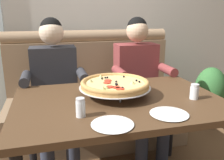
% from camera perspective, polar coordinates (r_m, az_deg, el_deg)
% --- Properties ---
extents(back_wall_with_window, '(6.00, 0.12, 2.80)m').
position_cam_1_polar(back_wall_with_window, '(2.97, -6.79, 17.24)').
color(back_wall_with_window, beige).
rests_on(back_wall_with_window, ground_plane).
extents(booth_bench, '(1.76, 0.78, 1.13)m').
position_cam_1_polar(booth_bench, '(2.57, -4.22, -5.20)').
color(booth_bench, '#937556').
rests_on(booth_bench, ground_plane).
extents(dining_table, '(1.36, 0.91, 0.76)m').
position_cam_1_polar(dining_table, '(1.63, 1.75, -7.37)').
color(dining_table, '#4C331E').
rests_on(dining_table, ground_plane).
extents(diner_left, '(0.54, 0.64, 1.27)m').
position_cam_1_polar(diner_left, '(2.18, -13.32, -0.77)').
color(diner_left, '#2D3342').
rests_on(diner_left, ground_plane).
extents(diner_right, '(0.54, 0.64, 1.27)m').
position_cam_1_polar(diner_right, '(2.34, 6.46, 0.62)').
color(diner_right, '#2D3342').
rests_on(diner_right, ground_plane).
extents(pizza, '(0.49, 0.49, 0.12)m').
position_cam_1_polar(pizza, '(1.64, 0.67, -0.99)').
color(pizza, silver).
rests_on(pizza, dining_table).
extents(shaker_parmesan, '(0.05, 0.05, 0.11)m').
position_cam_1_polar(shaker_parmesan, '(1.34, -7.43, -6.75)').
color(shaker_parmesan, white).
rests_on(shaker_parmesan, dining_table).
extents(shaker_pepper_flakes, '(0.06, 0.06, 0.10)m').
position_cam_1_polar(shaker_pepper_flakes, '(1.69, 18.85, -2.84)').
color(shaker_pepper_flakes, white).
rests_on(shaker_pepper_flakes, dining_table).
extents(plate_near_left, '(0.22, 0.22, 0.02)m').
position_cam_1_polar(plate_near_left, '(1.40, 13.33, -7.56)').
color(plate_near_left, white).
rests_on(plate_near_left, dining_table).
extents(plate_near_right, '(0.22, 0.22, 0.02)m').
position_cam_1_polar(plate_near_right, '(1.25, 0.10, -10.15)').
color(plate_near_right, white).
rests_on(plate_near_right, dining_table).
extents(potted_plant, '(0.36, 0.36, 0.70)m').
position_cam_1_polar(potted_plant, '(3.10, 22.09, -2.88)').
color(potted_plant, brown).
rests_on(potted_plant, ground_plane).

